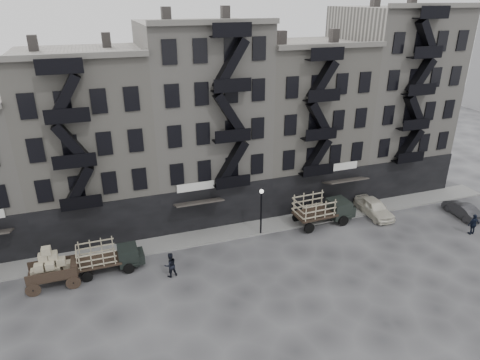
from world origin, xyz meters
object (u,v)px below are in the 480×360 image
object	(u,v)px
stake_truck_west	(108,255)
car_east	(374,207)
stake_truck_east	(323,208)
pedestrian_mid	(170,265)
policeman	(473,224)
car_far	(462,210)
wagon	(50,264)

from	to	relation	value
stake_truck_west	car_east	size ratio (longest dim) A/B	1.02
stake_truck_west	stake_truck_east	bearing A→B (deg)	2.76
pedestrian_mid	policeman	bearing A→B (deg)	162.35
stake_truck_east	car_far	world-z (taller)	stake_truck_east
stake_truck_east	car_east	bearing A→B (deg)	-4.44
stake_truck_west	wagon	bearing A→B (deg)	-172.80
wagon	pedestrian_mid	bearing A→B (deg)	-11.51
car_far	policeman	size ratio (longest dim) A/B	2.08
car_east	car_far	world-z (taller)	car_east
wagon	car_far	size ratio (longest dim) A/B	0.91
policeman	stake_truck_west	bearing A→B (deg)	-7.23
stake_truck_west	pedestrian_mid	bearing A→B (deg)	-28.88
car_east	policeman	xyz separation A→B (m)	(5.94, -5.75, 0.16)
stake_truck_west	pedestrian_mid	distance (m)	4.74
wagon	pedestrian_mid	world-z (taller)	wagon
wagon	pedestrian_mid	xyz separation A→B (m)	(8.10, -1.67, -0.78)
wagon	car_far	bearing A→B (deg)	-1.98
stake_truck_west	car_far	size ratio (longest dim) A/B	1.20
wagon	stake_truck_west	world-z (taller)	wagon
wagon	stake_truck_west	size ratio (longest dim) A/B	0.76
stake_truck_west	car_far	world-z (taller)	stake_truck_west
policeman	stake_truck_east	bearing A→B (deg)	-25.83
wagon	stake_truck_west	bearing A→B (deg)	8.13
stake_truck_east	car_far	bearing A→B (deg)	-15.64
wagon	stake_truck_east	bearing A→B (deg)	4.47
stake_truck_east	car_east	xyz separation A→B (m)	(5.36, -0.17, -0.81)
stake_truck_east	car_far	xyz separation A→B (m)	(13.01, -3.02, -0.95)
wagon	car_far	world-z (taller)	wagon
stake_truck_east	car_east	world-z (taller)	stake_truck_east
car_east	policeman	bearing A→B (deg)	-43.06
car_east	policeman	distance (m)	8.26
wagon	car_east	distance (m)	27.91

